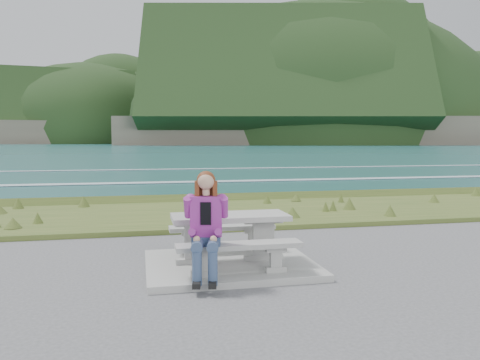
% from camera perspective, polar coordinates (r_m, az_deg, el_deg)
% --- Properties ---
extents(concrete_slab, '(2.60, 2.10, 0.10)m').
position_cam_1_polar(concrete_slab, '(7.47, -1.23, -10.28)').
color(concrete_slab, gray).
rests_on(concrete_slab, ground).
extents(picnic_table, '(1.80, 0.75, 0.75)m').
position_cam_1_polar(picnic_table, '(7.32, -1.24, -5.50)').
color(picnic_table, gray).
rests_on(picnic_table, concrete_slab).
extents(bench_landward, '(1.80, 0.35, 0.45)m').
position_cam_1_polar(bench_landward, '(6.70, -0.09, -8.53)').
color(bench_landward, gray).
rests_on(bench_landward, concrete_slab).
extents(bench_seaward, '(1.80, 0.35, 0.45)m').
position_cam_1_polar(bench_seaward, '(8.04, -2.18, -6.24)').
color(bench_seaward, gray).
rests_on(bench_seaward, concrete_slab).
extents(grass_verge, '(160.00, 4.50, 0.22)m').
position_cam_1_polar(grass_verge, '(12.31, -5.64, -4.45)').
color(grass_verge, '#2F511E').
rests_on(grass_verge, ground).
extents(shore_drop, '(160.00, 0.80, 2.20)m').
position_cam_1_polar(shore_drop, '(15.17, -6.88, -2.68)').
color(shore_drop, brown).
rests_on(shore_drop, ground).
extents(ocean, '(1600.00, 1600.00, 0.09)m').
position_cam_1_polar(ocean, '(32.41, -9.63, -1.73)').
color(ocean, '#215B5E').
rests_on(ocean, ground).
extents(headland_range, '(729.83, 363.95, 185.87)m').
position_cam_1_polar(headland_range, '(448.61, 13.27, 5.88)').
color(headland_range, brown).
rests_on(headland_range, ground).
extents(seated_woman, '(0.55, 0.81, 1.48)m').
position_cam_1_polar(seated_woman, '(6.44, -4.19, -7.32)').
color(seated_woman, '#324D71').
rests_on(seated_woman, concrete_slab).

